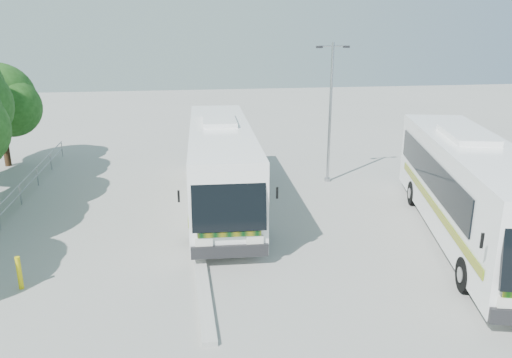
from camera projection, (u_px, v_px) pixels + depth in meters
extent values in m
plane|color=gray|center=(260.00, 244.00, 18.53)|extent=(100.00, 100.00, 0.00)
cube|color=#B2B2AD|center=(196.00, 226.00, 20.05)|extent=(0.40, 16.00, 0.15)
cylinder|color=gray|center=(5.00, 199.00, 20.51)|extent=(0.06, 22.00, 0.06)
cylinder|color=gray|center=(6.00, 208.00, 20.63)|extent=(0.06, 22.00, 0.06)
cylinder|color=gray|center=(59.00, 153.00, 30.10)|extent=(0.06, 0.06, 1.00)
cylinder|color=#382314|center=(5.00, 143.00, 28.77)|extent=(0.36, 0.36, 2.77)
sphere|color=#16390F|center=(11.00, 108.00, 27.81)|extent=(3.28, 3.28, 3.28)
cube|color=white|center=(221.00, 162.00, 22.22)|extent=(3.26, 12.75, 3.21)
cube|color=black|center=(229.00, 200.00, 16.06)|extent=(2.44, 0.60, 2.04)
cube|color=black|center=(191.00, 151.00, 22.57)|extent=(0.56, 10.10, 1.16)
cube|color=black|center=(249.00, 149.00, 22.85)|extent=(0.56, 10.10, 1.16)
cube|color=#0C5A1D|center=(191.00, 178.00, 21.95)|extent=(0.58, 10.94, 0.29)
cylinder|color=black|center=(194.00, 228.00, 18.61)|extent=(0.37, 1.07, 1.05)
cylinder|color=black|center=(258.00, 226.00, 18.85)|extent=(0.37, 1.07, 1.05)
cylinder|color=black|center=(196.00, 172.00, 25.92)|extent=(0.37, 1.07, 1.05)
cylinder|color=black|center=(241.00, 171.00, 26.17)|extent=(0.37, 1.07, 1.05)
cube|color=white|center=(470.00, 187.00, 18.52)|extent=(5.94, 13.22, 3.30)
cube|color=black|center=(430.00, 171.00, 19.15)|extent=(2.72, 10.04, 1.19)
cube|color=black|center=(504.00, 173.00, 18.89)|extent=(2.72, 10.04, 1.19)
cube|color=#12600D|center=(433.00, 205.00, 18.52)|extent=(2.92, 10.87, 0.30)
cylinder|color=black|center=(466.00, 275.00, 15.05)|extent=(0.59, 1.13, 1.08)
cylinder|color=black|center=(413.00, 193.00, 22.56)|extent=(0.59, 1.13, 1.08)
cylinder|color=black|center=(469.00, 195.00, 22.33)|extent=(0.59, 1.13, 1.08)
cylinder|color=#999DA2|center=(330.00, 114.00, 25.19)|extent=(0.15, 0.15, 7.05)
cylinder|color=#999DA2|center=(333.00, 46.00, 24.22)|extent=(1.41, 0.20, 0.07)
cube|color=black|center=(319.00, 47.00, 24.07)|extent=(0.32, 0.19, 0.11)
cube|color=black|center=(346.00, 47.00, 24.40)|extent=(0.32, 0.19, 0.11)
cylinder|color=#C7B50B|center=(19.00, 273.00, 15.19)|extent=(0.19, 0.19, 1.06)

